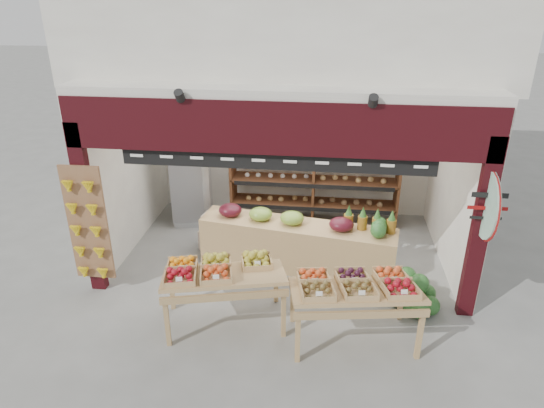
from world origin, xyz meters
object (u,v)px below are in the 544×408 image
Objects in this scene: cardboard_stack at (226,237)px; mid_counter at (296,244)px; back_shelving at (315,161)px; watermelon_pile at (414,295)px; display_table_right at (355,287)px; display_table_left at (215,272)px; refrigerator at (191,177)px.

mid_counter is at bearing -19.23° from cardboard_stack.
watermelon_pile is (1.60, -2.74, -1.04)m from back_shelving.
cardboard_stack is 0.60× the size of display_table_right.
display_table_left reaches higher than watermelon_pile.
display_table_right reaches higher than display_table_left.
back_shelving is at bearing 70.99° from display_table_left.
refrigerator reaches higher than watermelon_pile.
mid_counter is 2.02m from watermelon_pile.
display_table_left reaches higher than mid_counter.
refrigerator is at bearing 133.03° from display_table_right.
cardboard_stack is 0.32× the size of mid_counter.
display_table_right is (2.15, -2.17, 0.58)m from cardboard_stack.
refrigerator is 1.05× the size of display_table_right.
refrigerator is 0.57× the size of mid_counter.
watermelon_pile is (3.95, -2.44, -0.72)m from refrigerator.
mid_counter is at bearing -45.64° from refrigerator.
cardboard_stack is at bearing -61.14° from refrigerator.
cardboard_stack is at bearing 134.76° from display_table_right.
cardboard_stack reaches higher than watermelon_pile.
refrigerator is at bearing 110.91° from display_table_left.
back_shelving reaches higher than cardboard_stack.
mid_counter is at bearing 58.07° from display_table_left.
watermelon_pile is (2.77, 0.66, -0.60)m from display_table_left.
display_table_right reaches higher than cardboard_stack.
mid_counter is 1.80× the size of display_table_left.
refrigerator is at bearing 148.34° from watermelon_pile.
back_shelving reaches higher than refrigerator.
back_shelving is 2.40m from refrigerator.
mid_counter is 1.97m from display_table_right.
display_table_right is at bearing -63.16° from mid_counter.
display_table_left is (-1.17, -3.41, -0.44)m from back_shelving.
refrigerator is 1.03× the size of display_table_left.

